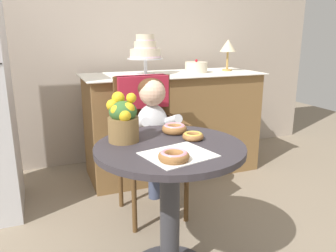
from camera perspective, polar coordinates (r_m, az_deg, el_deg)
back_wall at (r=3.31m, az=-12.31°, el=17.08°), size 4.80×0.10×2.70m
cafe_table at (r=1.68m, az=0.31°, el=-10.10°), size 0.72×0.72×0.72m
wicker_chair at (r=2.31m, az=-3.65°, el=0.54°), size 0.42×0.45×0.95m
seated_child at (r=2.16m, az=-2.38°, el=0.54°), size 0.27×0.32×0.73m
paper_napkin at (r=1.47m, az=1.75°, el=-4.88°), size 0.33×0.30×0.00m
donut_front at (r=1.78m, az=1.10°, el=-0.39°), size 0.13×0.13×0.05m
donut_mid at (r=1.39m, az=1.00°, el=-5.06°), size 0.13×0.13×0.04m
donut_side at (r=1.68m, az=4.26°, el=-1.67°), size 0.11×0.11×0.03m
flower_vase at (r=1.64m, az=-7.65°, el=1.28°), size 0.15×0.16×0.24m
display_counter at (r=3.03m, az=0.77°, el=0.49°), size 1.56×0.62×0.90m
tiered_cake_stand at (r=2.84m, az=-3.89°, el=12.62°), size 0.30×0.30×0.33m
round_layer_cake at (r=3.02m, az=4.82°, el=9.91°), size 0.20×0.20×0.12m
table_lamp at (r=3.20m, az=10.15°, el=13.07°), size 0.15×0.15×0.28m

